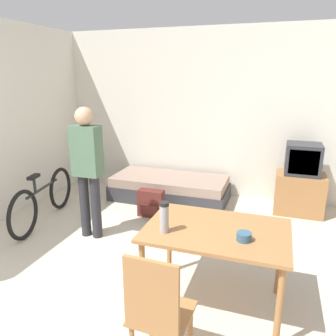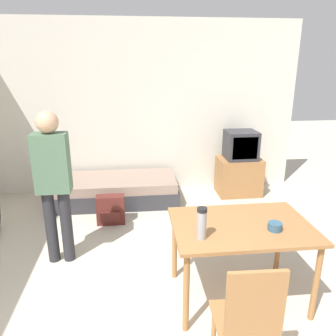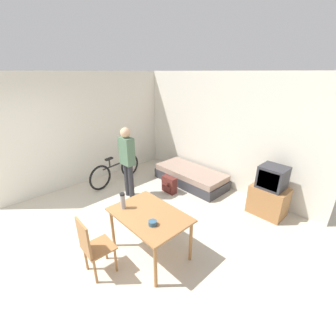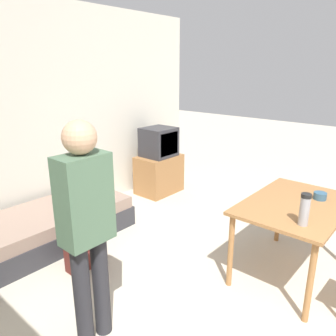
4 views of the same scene
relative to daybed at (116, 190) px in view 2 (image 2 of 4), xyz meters
name	(u,v)px [view 2 (image 2 of 4)]	position (x,y,z in m)	size (l,w,h in m)	color
wall_back	(129,109)	(0.24, 0.53, 1.16)	(5.44, 0.06, 2.70)	silver
daybed	(116,190)	(0.00, 0.00, 0.00)	(1.87, 0.85, 0.38)	#333338
tv	(239,166)	(1.97, 0.10, 0.28)	(0.68, 0.48, 1.04)	#9E6B3D
dining_table	(241,233)	(1.19, -2.31, 0.46)	(1.19, 0.81, 0.74)	#9E6B3D
wooden_chair	(248,320)	(0.97, -3.14, 0.33)	(0.40, 0.40, 0.93)	#9E6B3D
person_standing	(53,178)	(-0.53, -1.53, 0.75)	(0.34, 0.22, 1.62)	#28282D
thermos_flask	(202,222)	(0.79, -2.50, 0.69)	(0.08, 0.08, 0.26)	#99999E
mate_bowl	(275,226)	(1.42, -2.44, 0.58)	(0.12, 0.12, 0.07)	#335670
backpack	(111,210)	(-0.04, -0.73, 0.01)	(0.37, 0.19, 0.39)	#56231E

